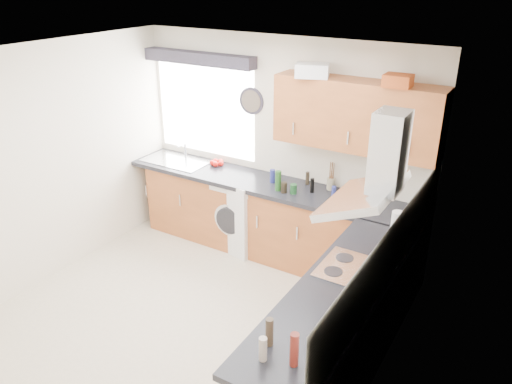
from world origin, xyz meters
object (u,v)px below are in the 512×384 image
Objects in this scene: upper_cabinets at (356,116)px; oven at (348,319)px; washing_machine at (243,211)px; extractor_hood at (375,174)px.

oven is at bearing -67.46° from upper_cabinets.
oven is at bearing -22.28° from washing_machine.
extractor_hood is at bearing -0.00° from oven.
washing_machine is (-1.94, 1.22, -1.32)m from extractor_hood.
washing_machine is at bearing 147.88° from extractor_hood.
upper_cabinets is (-0.55, 1.32, 1.38)m from oven.
washing_machine is (-1.29, -0.10, -1.35)m from upper_cabinets.
extractor_hood is (0.10, -0.00, 1.34)m from oven.
upper_cabinets is (-0.65, 1.33, 0.03)m from extractor_hood.
extractor_hood is 2.65m from washing_machine.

